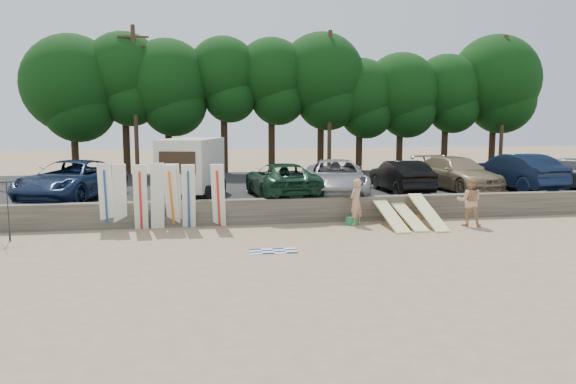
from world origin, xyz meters
name	(u,v)px	position (x,y,z in m)	size (l,w,h in m)	color
ground	(383,235)	(0.00, 0.00, 0.00)	(120.00, 120.00, 0.00)	tan
seawall	(358,208)	(0.00, 3.00, 0.50)	(44.00, 0.50, 1.00)	#6B6356
parking_lot	(318,190)	(0.00, 10.50, 0.35)	(44.00, 14.50, 0.70)	#282828
treeline	(293,82)	(-0.05, 17.60, 6.59)	(34.26, 6.17, 9.29)	#382616
utility_poles	(330,99)	(2.00, 16.00, 5.43)	(25.80, 0.26, 9.00)	#473321
box_trailer	(192,164)	(-6.77, 6.35, 2.16)	(3.21, 4.51, 2.61)	beige
car_0	(71,180)	(-11.92, 6.27, 1.55)	(2.82, 6.12, 1.70)	#132143
car_1	(281,180)	(-2.83, 5.49, 1.47)	(2.55, 5.54, 1.54)	#11301F
car_2	(336,178)	(-0.30, 5.54, 1.52)	(2.71, 5.87, 1.63)	gray
car_3	(401,176)	(3.03, 6.12, 1.47)	(1.62, 4.66, 1.53)	black
car_4	(457,174)	(6.12, 6.56, 1.51)	(2.27, 5.58, 1.62)	#907B5C
car_5	(515,172)	(9.05, 6.24, 1.59)	(1.89, 5.41, 1.78)	#0E1A33
surfboard_upright_0	(106,197)	(-9.98, 2.62, 1.28)	(0.50, 0.06, 2.60)	white
surfboard_upright_1	(120,197)	(-9.47, 2.56, 1.27)	(0.50, 0.06, 2.60)	white
surfboard_upright_2	(141,197)	(-8.70, 2.35, 1.26)	(0.50, 0.06, 2.60)	white
surfboard_upright_3	(157,196)	(-8.08, 2.46, 1.28)	(0.50, 0.06, 2.60)	white
surfboard_upright_4	(172,197)	(-7.56, 2.48, 1.25)	(0.50, 0.06, 2.60)	white
surfboard_upright_5	(174,196)	(-7.46, 2.55, 1.26)	(0.50, 0.06, 2.60)	white
surfboard_upright_6	(189,196)	(-6.92, 2.39, 1.25)	(0.50, 0.06, 2.60)	white
surfboard_upright_7	(218,196)	(-5.79, 2.41, 1.25)	(0.50, 0.06, 2.60)	white
surfboard_low_0	(390,215)	(0.82, 1.44, 0.45)	(0.56, 3.00, 0.07)	#FFF8A0
surfboard_low_1	(408,215)	(1.59, 1.58, 0.40)	(0.56, 3.00, 0.07)	#FFF8A0
surfboard_low_2	(428,212)	(2.33, 1.36, 0.55)	(0.56, 3.00, 0.07)	#FFF8A0
beachgoer_a	(356,202)	(-0.41, 2.01, 0.92)	(0.67, 0.44, 1.85)	tan
beachgoer_b	(469,201)	(3.92, 1.08, 0.98)	(0.95, 0.74, 1.96)	tan
cooler	(352,221)	(-0.56, 2.08, 0.16)	(0.38, 0.30, 0.32)	#299757
gear_bag	(416,219)	(2.30, 2.40, 0.11)	(0.30, 0.25, 0.22)	orange
beach_towel	(274,251)	(-4.28, -1.83, 0.01)	(1.50, 1.50, 0.00)	white
beach_umbrella	(6,210)	(-13.06, 1.20, 1.10)	(2.39, 2.44, 2.19)	black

